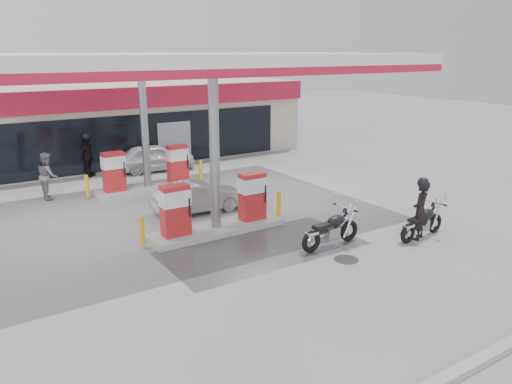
% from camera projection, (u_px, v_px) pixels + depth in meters
% --- Properties ---
extents(ground, '(90.00, 90.00, 0.00)m').
position_uv_depth(ground, '(249.00, 252.00, 14.66)').
color(ground, gray).
rests_on(ground, ground).
extents(wet_patch, '(6.00, 3.00, 0.00)m').
position_uv_depth(wet_patch, '(263.00, 248.00, 14.92)').
color(wet_patch, '#4C4C4F').
rests_on(wet_patch, ground).
extents(drain_cover, '(0.70, 0.70, 0.01)m').
position_uv_depth(drain_cover, '(346.00, 260.00, 14.09)').
color(drain_cover, '#38383A').
rests_on(drain_cover, ground).
extents(kerb, '(28.00, 0.25, 0.15)m').
position_uv_depth(kerb, '(455.00, 374.00, 8.99)').
color(kerb, gray).
rests_on(kerb, ground).
extents(store_building, '(22.00, 8.22, 4.00)m').
position_uv_depth(store_building, '(92.00, 121.00, 26.96)').
color(store_building, beige).
rests_on(store_building, ground).
extents(canopy, '(16.00, 10.02, 5.51)m').
position_uv_depth(canopy, '(171.00, 63.00, 17.25)').
color(canopy, silver).
rests_on(canopy, ground).
extents(pump_island_near, '(5.14, 1.30, 1.78)m').
position_uv_depth(pump_island_near, '(216.00, 211.00, 16.08)').
color(pump_island_near, '#9E9E99').
rests_on(pump_island_near, ground).
extents(pump_island_far, '(5.14, 1.30, 1.78)m').
position_uv_depth(pump_island_far, '(147.00, 174.00, 20.92)').
color(pump_island_far, '#9E9E99').
rests_on(pump_island_far, ground).
extents(main_motorcycle, '(2.12, 0.81, 1.09)m').
position_uv_depth(main_motorcycle, '(423.00, 223.00, 15.65)').
color(main_motorcycle, black).
rests_on(main_motorcycle, ground).
extents(biker_main, '(0.81, 0.71, 1.87)m').
position_uv_depth(biker_main, '(420.00, 210.00, 15.40)').
color(biker_main, black).
rests_on(biker_main, ground).
extents(parked_motorcycle, '(2.24, 0.86, 1.15)m').
position_uv_depth(parked_motorcycle, '(332.00, 230.00, 14.93)').
color(parked_motorcycle, black).
rests_on(parked_motorcycle, ground).
extents(sedan_white, '(4.07, 2.06, 1.33)m').
position_uv_depth(sedan_white, '(154.00, 157.00, 24.35)').
color(sedan_white, silver).
rests_on(sedan_white, ground).
extents(attendant, '(0.76, 0.94, 1.86)m').
position_uv_depth(attendant, '(48.00, 176.00, 19.70)').
color(attendant, slate).
rests_on(attendant, ground).
extents(hatchback_silver, '(3.49, 1.51, 1.12)m').
position_uv_depth(hatchback_silver, '(199.00, 197.00, 18.15)').
color(hatchback_silver, gray).
rests_on(hatchback_silver, ground).
extents(parked_car_left, '(3.96, 2.80, 1.07)m').
position_uv_depth(parked_car_left, '(1.00, 165.00, 23.25)').
color(parked_car_left, '#A1A3A8').
rests_on(parked_car_left, ground).
extents(parked_car_right, '(4.04, 3.06, 1.02)m').
position_uv_depth(parked_car_right, '(187.00, 146.00, 27.90)').
color(parked_car_right, '#141B45').
rests_on(parked_car_right, ground).
extents(biker_walking, '(1.17, 1.12, 1.95)m').
position_uv_depth(biker_walking, '(88.00, 156.00, 23.16)').
color(biker_walking, black).
rests_on(biker_walking, ground).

